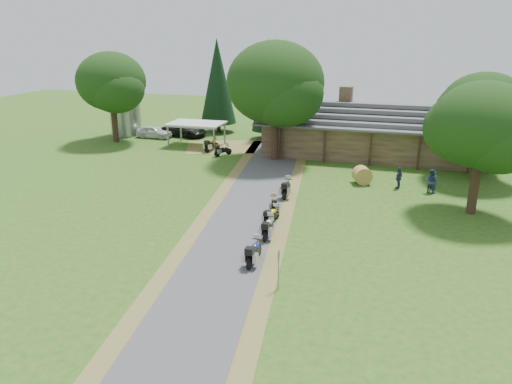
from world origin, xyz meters
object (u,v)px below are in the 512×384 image
(motorcycle_row_e, at_px, (287,187))
(motorcycle_carport_b, at_px, (223,150))
(carport, at_px, (197,134))
(motorcycle_row_b, at_px, (268,226))
(hay_bale, at_px, (362,175))
(silo, at_px, (125,104))
(lodge, at_px, (375,129))
(car_dark_suv, at_px, (184,127))
(motorcycle_row_a, at_px, (254,251))
(car_white_sedan, at_px, (154,130))
(motorcycle_row_c, at_px, (272,215))
(motorcycle_carport_a, at_px, (212,144))
(motorcycle_row_d, at_px, (274,203))

(motorcycle_row_e, distance_m, motorcycle_carport_b, 13.17)
(carport, height_order, motorcycle_row_b, carport)
(carport, bearing_deg, hay_bale, -26.66)
(silo, bearing_deg, hay_bale, -22.75)
(lodge, distance_m, silo, 27.56)
(lodge, xyz_separation_m, silo, (-27.50, 1.46, 1.02))
(car_dark_suv, xyz_separation_m, motorcycle_carport_b, (7.24, -7.12, -0.48))
(lodge, bearing_deg, motorcycle_row_a, -99.09)
(car_white_sedan, height_order, motorcycle_row_a, car_white_sedan)
(silo, bearing_deg, motorcycle_row_c, -43.24)
(carport, bearing_deg, car_dark_suv, 128.80)
(silo, relative_size, motorcycle_row_a, 3.60)
(silo, height_order, car_dark_suv, silo)
(silo, xyz_separation_m, carport, (9.89, -2.94, -2.28))
(silo, relative_size, motorcycle_carport_b, 4.03)
(lodge, relative_size, motorcycle_carport_b, 12.43)
(carport, height_order, car_white_sedan, carport)
(motorcycle_row_c, relative_size, hay_bale, 1.23)
(lodge, relative_size, motorcycle_row_b, 11.38)
(motorcycle_row_c, bearing_deg, motorcycle_row_e, 15.28)
(car_dark_suv, xyz_separation_m, motorcycle_carport_a, (5.50, -5.66, -0.40))
(car_white_sedan, distance_m, motorcycle_carport_b, 11.42)
(car_white_sedan, height_order, car_dark_suv, car_dark_suv)
(car_dark_suv, bearing_deg, motorcycle_carport_b, -124.66)
(motorcycle_row_e, relative_size, hay_bale, 1.48)
(motorcycle_row_a, xyz_separation_m, motorcycle_row_b, (-0.21, 3.46, -0.02))
(car_dark_suv, bearing_deg, motorcycle_carport_a, -125.91)
(motorcycle_row_d, xyz_separation_m, motorcycle_row_e, (0.05, 3.31, 0.11))
(motorcycle_row_d, height_order, motorcycle_carport_a, motorcycle_carport_a)
(car_white_sedan, height_order, motorcycle_carport_a, car_white_sedan)
(lodge, height_order, motorcycle_carport_a, lodge)
(motorcycle_row_d, bearing_deg, motorcycle_row_b, 174.16)
(silo, relative_size, motorcycle_row_e, 3.48)
(carport, relative_size, motorcycle_row_e, 2.75)
(motorcycle_row_b, relative_size, motorcycle_row_e, 0.94)
(car_white_sedan, relative_size, motorcycle_carport_b, 2.97)
(motorcycle_row_a, bearing_deg, carport, 29.38)
(car_dark_suv, distance_m, motorcycle_row_e, 23.30)
(car_white_sedan, distance_m, car_dark_suv, 3.33)
(carport, xyz_separation_m, motorcycle_carport_a, (2.31, -1.78, -0.52))
(lodge, distance_m, motorcycle_row_b, 22.60)
(motorcycle_row_a, height_order, motorcycle_carport_b, motorcycle_row_a)
(hay_bale, bearing_deg, lodge, 89.25)
(car_white_sedan, distance_m, motorcycle_row_b, 29.88)
(car_white_sedan, relative_size, motorcycle_carport_a, 2.62)
(motorcycle_row_b, distance_m, motorcycle_row_e, 7.43)
(lodge, distance_m, motorcycle_row_e, 15.64)
(carport, distance_m, car_white_sedan, 6.40)
(car_white_sedan, xyz_separation_m, car_dark_suv, (2.83, 1.73, 0.21))
(motorcycle_row_b, height_order, motorcycle_row_e, motorcycle_row_e)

